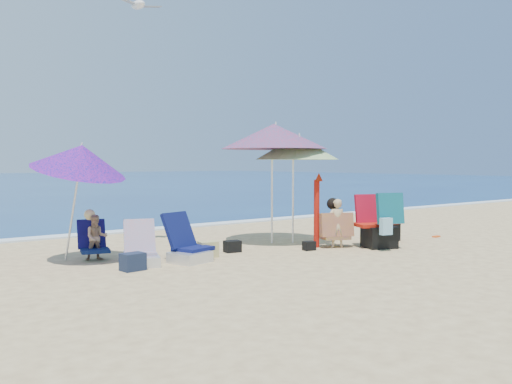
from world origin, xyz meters
TOP-DOWN VIEW (x-y plane):
  - ground at (0.00, 0.00)m, footprint 120.00×120.00m
  - foam at (0.00, 5.10)m, footprint 120.00×0.50m
  - umbrella_turquoise at (0.55, 1.50)m, footprint 2.27×2.27m
  - umbrella_striped at (0.86, 1.15)m, footprint 2.21×2.21m
  - umbrella_blue at (-3.40, 1.68)m, footprint 1.96×2.00m
  - furled_umbrella at (0.86, 0.56)m, footprint 0.17×0.18m
  - chair_navy at (-1.94, 0.75)m, footprint 0.83×0.90m
  - chair_rainbow at (-2.70, 0.93)m, footprint 0.72×0.86m
  - camp_chair_left at (2.68, 0.41)m, footprint 0.63×0.65m
  - camp_chair_right at (1.76, -0.24)m, footprint 0.81×0.96m
  - person_center at (1.14, 0.32)m, footprint 0.73×0.66m
  - person_left at (-3.08, 1.88)m, footprint 0.59×0.74m
  - bag_navy_a at (-3.01, 0.60)m, footprint 0.37×0.28m
  - bag_black_a at (-0.78, 1.09)m, footprint 0.33×0.26m
  - bag_tan at (-1.43, 0.91)m, footprint 0.36×0.28m
  - bag_navy_b at (2.91, 0.78)m, footprint 0.40×0.34m
  - bag_black_b at (0.48, 0.37)m, footprint 0.24×0.18m
  - orange_item at (4.00, 0.01)m, footprint 0.22×0.11m
  - seagull at (-1.88, 2.60)m, footprint 0.93×0.42m

SIDE VIEW (x-z plane):
  - ground at x=0.00m, z-range 0.00..0.00m
  - orange_item at x=4.00m, z-range 0.00..0.03m
  - foam at x=0.00m, z-range 0.00..0.04m
  - bag_black_b at x=0.48m, z-range 0.00..0.17m
  - bag_black_a at x=-0.78m, z-range 0.00..0.21m
  - bag_navy_b at x=2.91m, z-range 0.00..0.26m
  - bag_navy_a at x=-3.01m, z-range 0.00..0.27m
  - bag_tan at x=-1.43m, z-range 0.00..0.28m
  - chair_rainbow at x=-2.70m, z-range -0.17..0.55m
  - chair_navy at x=-1.94m, z-range -0.19..0.62m
  - camp_chair_left at x=2.68m, z-range -0.19..0.75m
  - person_left at x=-3.08m, z-range -0.04..0.82m
  - camp_chair_right at x=1.76m, z-range -0.15..0.93m
  - person_center at x=1.14m, z-range -0.01..0.95m
  - furled_umbrella at x=0.86m, z-range 0.07..1.53m
  - umbrella_blue at x=-3.40m, z-range 0.67..2.77m
  - umbrella_striped at x=0.86m, z-range 0.84..3.07m
  - umbrella_turquoise at x=0.55m, z-range 0.94..3.42m
  - seagull at x=-1.88m, z-range 4.56..4.71m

